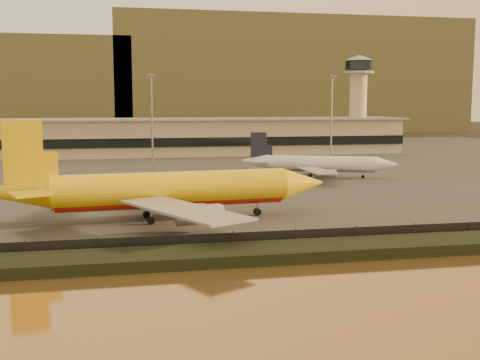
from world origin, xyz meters
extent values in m
plane|color=black|center=(0.00, 0.00, 0.00)|extent=(900.00, 900.00, 0.00)
cube|color=black|center=(0.00, -17.00, 0.70)|extent=(320.00, 7.00, 1.40)
cube|color=#2D2D2D|center=(0.00, 95.00, 0.10)|extent=(320.00, 220.00, 0.20)
cube|color=black|center=(0.00, -13.00, 1.30)|extent=(300.00, 0.05, 2.20)
cube|color=tan|center=(0.00, 125.00, 6.20)|extent=(160.00, 22.00, 12.00)
cube|color=black|center=(0.00, 113.80, 5.20)|extent=(160.00, 0.60, 3.00)
cube|color=gray|center=(0.00, 125.00, 12.50)|extent=(164.00, 24.00, 0.60)
cylinder|color=tan|center=(70.00, 131.00, 15.20)|extent=(6.40, 6.40, 30.00)
cylinder|color=black|center=(70.00, 131.00, 31.95)|extent=(10.40, 10.40, 3.50)
cone|color=gray|center=(70.00, 131.00, 34.70)|extent=(11.20, 11.20, 2.00)
cylinder|color=gray|center=(70.00, 131.00, 29.40)|extent=(11.20, 11.20, 0.80)
cylinder|color=slate|center=(-10.00, 80.00, 12.70)|extent=(0.50, 0.50, 25.00)
cube|color=slate|center=(-10.00, 80.00, 25.40)|extent=(2.20, 2.20, 0.40)
cylinder|color=slate|center=(40.00, 78.00, 12.70)|extent=(0.50, 0.50, 25.00)
cube|color=slate|center=(40.00, 78.00, 25.40)|extent=(2.20, 2.20, 0.40)
cube|color=brown|center=(90.00, 340.00, 35.00)|extent=(220.00, 160.00, 70.00)
cylinder|color=#DDB10B|center=(-11.31, 7.74, 5.09)|extent=(35.92, 8.01, 5.15)
cylinder|color=#B51B0A|center=(-11.31, 7.74, 4.19)|extent=(34.85, 6.81, 4.01)
cone|color=#DDB10B|center=(9.90, 9.46, 5.09)|extent=(7.32, 5.69, 5.15)
cone|color=#DDB10B|center=(-33.50, 5.93, 5.47)|extent=(9.29, 5.85, 5.15)
cube|color=#DDB10B|center=(-32.52, 6.01, 11.13)|extent=(5.46, 0.85, 9.01)
cube|color=#DDB10B|center=(-31.95, 11.22, 5.86)|extent=(5.94, 5.90, 0.31)
cube|color=#DDB10B|center=(-31.11, 0.96, 5.86)|extent=(6.45, 6.42, 0.31)
cube|color=gray|center=(-13.41, 21.32, 4.19)|extent=(13.25, 23.32, 0.31)
cylinder|color=gray|center=(-10.67, 18.19, 2.77)|extent=(6.15, 3.30, 2.83)
cube|color=gray|center=(-11.19, -6.00, 4.19)|extent=(16.18, 23.01, 0.31)
cylinder|color=gray|center=(-8.99, -2.47, 2.77)|extent=(6.15, 3.30, 2.83)
cylinder|color=black|center=(2.25, 8.84, 0.77)|extent=(1.20, 0.99, 1.13)
cylinder|color=slate|center=(2.25, 8.84, 1.36)|extent=(0.20, 0.20, 2.32)
cylinder|color=black|center=(-14.82, 5.13, 0.77)|extent=(1.20, 0.99, 1.13)
cylinder|color=slate|center=(-14.82, 5.13, 1.36)|extent=(0.20, 0.20, 2.32)
cylinder|color=black|center=(-15.20, 9.74, 0.77)|extent=(1.20, 0.99, 1.13)
cylinder|color=slate|center=(-15.20, 9.74, 1.36)|extent=(0.20, 0.20, 2.32)
cylinder|color=silver|center=(28.81, 53.88, 3.59)|extent=(25.18, 13.00, 3.57)
cylinder|color=gray|center=(28.81, 53.88, 2.97)|extent=(24.22, 12.01, 2.79)
cone|color=silver|center=(43.04, 48.09, 3.59)|extent=(5.98, 5.20, 3.57)
cone|color=silver|center=(13.91, 59.94, 3.86)|extent=(7.30, 5.73, 3.57)
cube|color=black|center=(14.58, 59.67, 7.79)|extent=(3.75, 1.75, 6.25)
cube|color=silver|center=(16.58, 62.71, 4.13)|extent=(4.92, 4.90, 0.21)
cube|color=silver|center=(13.89, 56.09, 4.13)|extent=(3.81, 3.64, 0.21)
cube|color=gray|center=(31.85, 63.26, 2.97)|extent=(14.79, 15.03, 0.21)
cylinder|color=gray|center=(32.60, 60.35, 1.99)|extent=(4.71, 3.44, 1.97)
cube|color=gray|center=(24.44, 45.05, 2.97)|extent=(5.04, 16.09, 0.21)
cylinder|color=gray|center=(27.01, 46.61, 1.99)|extent=(4.71, 3.44, 1.97)
cylinder|color=black|center=(37.91, 50.18, 0.59)|extent=(0.96, 0.88, 0.79)
cylinder|color=slate|center=(37.91, 50.18, 1.00)|extent=(0.19, 0.19, 1.61)
cylinder|color=black|center=(25.72, 53.40, 0.59)|extent=(0.96, 0.88, 0.79)
cylinder|color=slate|center=(25.72, 53.40, 1.00)|extent=(0.19, 0.19, 1.61)
cylinder|color=black|center=(26.93, 56.38, 0.59)|extent=(0.96, 0.88, 0.79)
cylinder|color=slate|center=(26.93, 56.38, 1.00)|extent=(0.19, 0.19, 1.61)
cube|color=#DDB10B|center=(1.95, 30.35, 1.04)|extent=(3.91, 2.17, 1.67)
cube|color=silver|center=(-24.42, 37.50, 1.11)|extent=(4.21, 2.19, 1.83)
camera|label=1|loc=(-19.52, -83.16, 18.01)|focal=45.00mm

